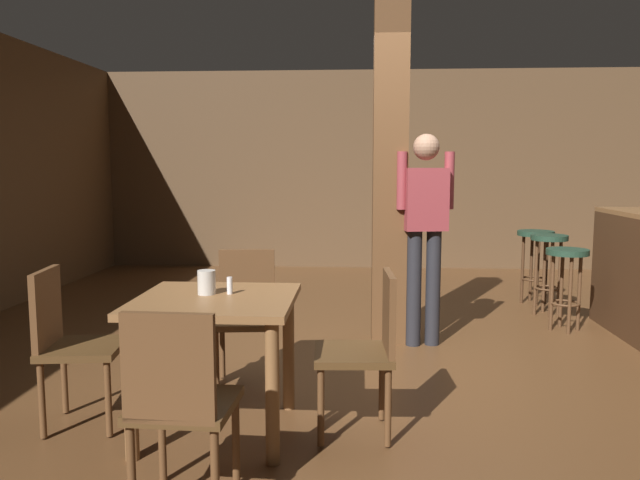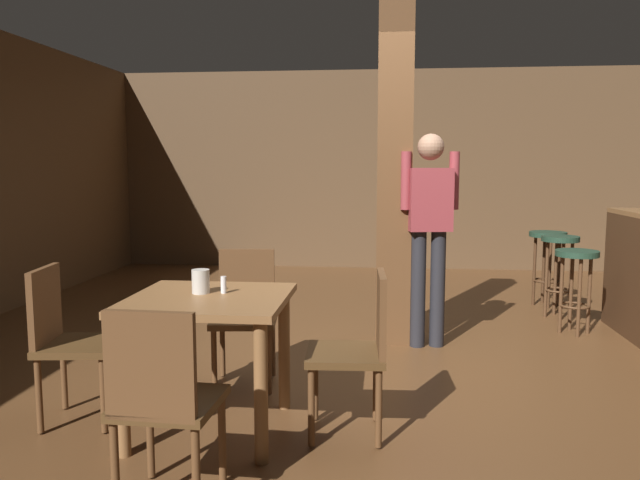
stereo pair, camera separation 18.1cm
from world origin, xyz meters
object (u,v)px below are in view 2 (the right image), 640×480
dining_table (209,322)px  napkin_cup (201,281)px  chair_north (245,309)px  bar_stool_near (576,271)px  bar_stool_mid (560,257)px  chair_south (163,396)px  salt_shaker (224,285)px  standing_person (429,224)px  chair_west (67,336)px  bar_stool_far (547,250)px  chair_east (360,345)px

dining_table → napkin_cup: (-0.06, 0.07, 0.21)m
chair_north → bar_stool_near: bearing=30.3°
bar_stool_near → napkin_cup: bearing=-140.2°
dining_table → bar_stool_mid: 3.91m
dining_table → chair_south: (0.03, -0.82, -0.11)m
salt_shaker → bar_stool_near: size_ratio=0.13×
napkin_cup → standing_person: bearing=51.2°
dining_table → chair_west: chair_west is taller
chair_south → standing_person: standing_person is taller
chair_west → bar_stool_far: bearing=44.1°
chair_south → salt_shaker: bearing=88.0°
napkin_cup → bar_stool_far: napkin_cup is taller
chair_west → bar_stool_mid: 4.50m
chair_north → bar_stool_mid: 3.35m
salt_shaker → napkin_cup: bearing=-174.5°
salt_shaker → chair_east: bearing=-4.0°
chair_north → bar_stool_near: chair_north is taller
bar_stool_near → chair_south: bearing=-129.6°
dining_table → standing_person: bearing=53.6°
bar_stool_near → standing_person: bearing=-158.1°
bar_stool_near → chair_west: bearing=-146.7°
chair_south → salt_shaker: size_ratio=9.31×
dining_table → bar_stool_near: bearing=41.3°
dining_table → chair_south: chair_south is taller
bar_stool_mid → chair_east: bearing=-122.3°
bar_stool_mid → salt_shaker: bearing=-132.5°
chair_north → bar_stool_far: (2.63, 2.63, 0.09)m
dining_table → chair_north: bearing=88.3°
chair_south → dining_table: bearing=92.2°
chair_east → bar_stool_mid: bearing=57.7°
standing_person → bar_stool_near: bearing=21.9°
napkin_cup → chair_east: bearing=-2.7°
bar_stool_far → bar_stool_mid: bearing=-91.8°
chair_west → chair_north: bearing=41.0°
chair_west → salt_shaker: 0.96m
chair_south → bar_stool_mid: (2.60, 3.71, 0.09)m
standing_person → bar_stool_near: 1.48m
bar_stool_near → dining_table: bearing=-138.7°
chair_west → standing_person: bearing=39.0°
chair_east → dining_table: bearing=-178.2°
bar_stool_far → chair_east: bearing=-118.3°
chair_south → salt_shaker: 0.95m
chair_north → bar_stool_mid: (2.61, 2.10, 0.09)m
dining_table → chair_north: 0.79m
chair_east → salt_shaker: 0.82m
dining_table → salt_shaker: size_ratio=8.91×
chair_east → bar_stool_far: size_ratio=1.14×
chair_south → chair_east: same height
dining_table → napkin_cup: bearing=133.8°
chair_west → bar_stool_near: bearing=33.3°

